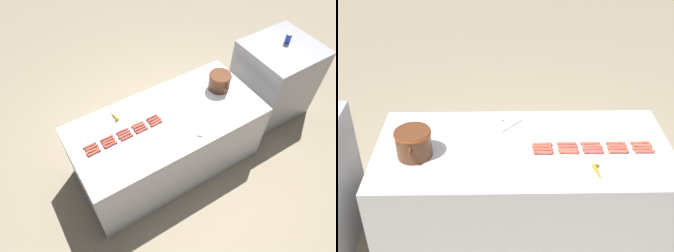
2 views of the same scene
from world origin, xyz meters
The scene contains 27 objects.
ground_plane centered at (0.00, 0.00, 0.00)m, with size 20.00×20.00×0.00m, color gray.
griddle_counter centered at (0.00, 0.00, 0.42)m, with size 0.99×2.10×0.84m.
back_cabinet centered at (-0.08, 1.73, 0.52)m, with size 0.82×0.87×1.04m, color #A0A0A4.
hot_dog_0 centered at (-0.09, -0.84, 0.85)m, with size 0.03×0.14×0.03m.
hot_dog_1 centered at (-0.09, -0.65, 0.85)m, with size 0.03×0.14×0.03m.
hot_dog_2 centered at (-0.09, -0.48, 0.85)m, with size 0.03×0.14×0.03m.
hot_dog_3 centered at (-0.09, -0.31, 0.85)m, with size 0.03×0.14×0.03m.
hot_dog_4 centered at (-0.09, -0.13, 0.85)m, with size 0.03×0.14×0.03m.
hot_dog_5 centered at (-0.06, -0.83, 0.85)m, with size 0.03×0.14×0.03m.
hot_dog_6 centered at (-0.05, -0.65, 0.85)m, with size 0.03×0.14×0.03m.
hot_dog_7 centered at (-0.05, -0.48, 0.85)m, with size 0.03×0.14×0.03m.
hot_dog_8 centered at (-0.06, -0.31, 0.85)m, with size 0.03×0.14×0.03m.
hot_dog_9 centered at (-0.06, -0.13, 0.85)m, with size 0.03×0.14×0.03m.
hot_dog_10 centered at (-0.02, -0.83, 0.85)m, with size 0.03×0.14×0.03m.
hot_dog_11 centered at (-0.02, -0.66, 0.85)m, with size 0.03×0.14×0.03m.
hot_dog_12 centered at (-0.02, -0.48, 0.85)m, with size 0.03×0.14×0.03m.
hot_dog_13 centered at (-0.02, -0.31, 0.85)m, with size 0.03×0.14×0.03m.
hot_dog_14 centered at (-0.02, -0.13, 0.85)m, with size 0.03×0.14×0.03m.
hot_dog_15 centered at (0.01, -0.83, 0.85)m, with size 0.03×0.14×0.03m.
hot_dog_16 centered at (0.01, -0.66, 0.85)m, with size 0.03×0.14×0.03m.
hot_dog_17 centered at (0.01, -0.48, 0.85)m, with size 0.03×0.14×0.03m.
hot_dog_18 centered at (0.01, -0.31, 0.85)m, with size 0.03×0.14×0.03m.
hot_dog_19 centered at (0.01, -0.14, 0.85)m, with size 0.03×0.14×0.03m.
bean_pot centered at (-0.08, 0.75, 0.95)m, with size 0.31×0.25×0.20m.
serving_spoon centered at (0.33, 0.13, 0.85)m, with size 0.22×0.21×0.02m.
carrot centered at (-0.32, -0.47, 0.85)m, with size 0.18×0.05×0.03m.
soda_can centered at (-0.12, 1.80, 1.10)m, with size 0.07×0.07×0.12m.
Camera 1 is at (1.82, -1.12, 3.31)m, focal length 33.10 mm.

